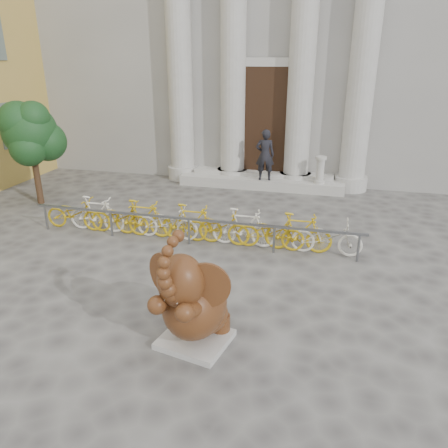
% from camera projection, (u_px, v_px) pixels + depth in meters
% --- Properties ---
extents(ground, '(80.00, 80.00, 0.00)m').
position_uv_depth(ground, '(174.00, 331.00, 7.78)').
color(ground, '#474442').
rests_on(ground, ground).
extents(classical_building, '(22.00, 10.70, 12.00)m').
position_uv_depth(classical_building, '(286.00, 20.00, 19.09)').
color(classical_building, gray).
rests_on(classical_building, ground).
extents(entrance_steps, '(6.00, 1.20, 0.36)m').
position_uv_depth(entrance_steps, '(261.00, 182.00, 16.21)').
color(entrance_steps, '#A8A59E').
rests_on(entrance_steps, ground).
extents(elephant_statue, '(1.45, 1.73, 2.21)m').
position_uv_depth(elephant_statue, '(193.00, 303.00, 7.17)').
color(elephant_statue, '#A8A59E').
rests_on(elephant_statue, ground).
extents(bike_rack, '(8.80, 0.53, 1.00)m').
position_uv_depth(bike_rack, '(192.00, 223.00, 11.40)').
color(bike_rack, slate).
rests_on(bike_rack, ground).
extents(tree, '(1.91, 1.74, 3.31)m').
position_uv_depth(tree, '(31.00, 133.00, 13.60)').
color(tree, '#332114').
rests_on(tree, ground).
extents(pedestrian, '(0.73, 0.54, 1.82)m').
position_uv_depth(pedestrian, '(265.00, 155.00, 15.46)').
color(pedestrian, black).
rests_on(pedestrian, entrance_steps).
extents(balustrade_post, '(0.39, 0.39, 0.95)m').
position_uv_depth(balustrade_post, '(320.00, 171.00, 15.23)').
color(balustrade_post, '#A8A59E').
rests_on(balustrade_post, entrance_steps).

